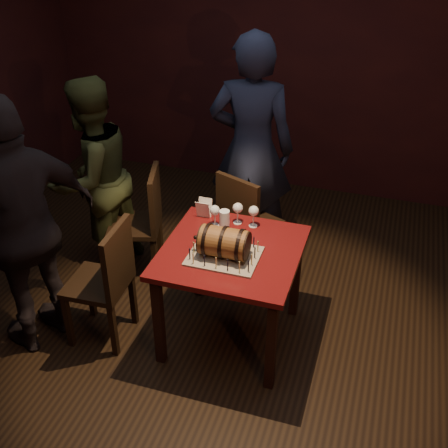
% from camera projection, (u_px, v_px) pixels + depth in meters
% --- Properties ---
extents(room_shell, '(5.04, 5.04, 2.80)m').
position_uv_depth(room_shell, '(209.00, 162.00, 3.32)').
color(room_shell, black).
rests_on(room_shell, ground).
extents(pub_table, '(0.90, 0.90, 0.75)m').
position_uv_depth(pub_table, '(231.00, 263.00, 3.74)').
color(pub_table, '#450B0E').
rests_on(pub_table, ground).
extents(cake_board, '(0.45, 0.35, 0.01)m').
position_uv_depth(cake_board, '(224.00, 256.00, 3.61)').
color(cake_board, gray).
rests_on(cake_board, pub_table).
extents(barrel_cake, '(0.36, 0.21, 0.21)m').
position_uv_depth(barrel_cake, '(224.00, 242.00, 3.56)').
color(barrel_cake, brown).
rests_on(barrel_cake, cake_board).
extents(birthday_candles, '(0.40, 0.30, 0.09)m').
position_uv_depth(birthday_candles, '(224.00, 250.00, 3.59)').
color(birthday_candles, '#E0D485').
rests_on(birthday_candles, cake_board).
extents(wine_glass_left, '(0.07, 0.07, 0.16)m').
position_uv_depth(wine_glass_left, '(215.00, 211.00, 3.87)').
color(wine_glass_left, silver).
rests_on(wine_glass_left, pub_table).
extents(wine_glass_mid, '(0.07, 0.07, 0.16)m').
position_uv_depth(wine_glass_mid, '(238.00, 209.00, 3.90)').
color(wine_glass_mid, silver).
rests_on(wine_glass_mid, pub_table).
extents(wine_glass_right, '(0.07, 0.07, 0.16)m').
position_uv_depth(wine_glass_right, '(254.00, 212.00, 3.87)').
color(wine_glass_right, silver).
rests_on(wine_glass_right, pub_table).
extents(pint_of_ale, '(0.07, 0.07, 0.15)m').
position_uv_depth(pint_of_ale, '(224.00, 221.00, 3.85)').
color(pint_of_ale, silver).
rests_on(pint_of_ale, pub_table).
extents(menu_card, '(0.10, 0.05, 0.13)m').
position_uv_depth(menu_card, '(204.00, 209.00, 4.01)').
color(menu_card, white).
rests_on(menu_card, pub_table).
extents(chair_back, '(0.52, 0.52, 0.93)m').
position_uv_depth(chair_back, '(245.00, 221.00, 4.43)').
color(chair_back, black).
rests_on(chair_back, ground).
extents(chair_left_rear, '(0.50, 0.50, 0.93)m').
position_uv_depth(chair_left_rear, '(144.00, 218.00, 4.46)').
color(chair_left_rear, black).
rests_on(chair_left_rear, ground).
extents(chair_left_front, '(0.42, 0.42, 0.93)m').
position_uv_depth(chair_left_front, '(107.00, 278.00, 3.80)').
color(chair_left_front, black).
rests_on(chair_left_front, ground).
extents(person_back, '(0.74, 0.53, 1.90)m').
position_uv_depth(person_back, '(251.00, 149.00, 4.55)').
color(person_back, '#1C2138').
rests_on(person_back, ground).
extents(person_left_rear, '(0.84, 0.94, 1.61)m').
position_uv_depth(person_left_rear, '(93.00, 178.00, 4.43)').
color(person_left_rear, '#3B4321').
rests_on(person_left_rear, ground).
extents(person_left_front, '(0.83, 1.14, 1.80)m').
position_uv_depth(person_left_front, '(25.00, 229.00, 3.61)').
color(person_left_front, black).
rests_on(person_left_front, ground).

